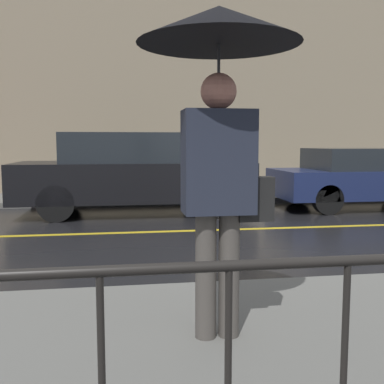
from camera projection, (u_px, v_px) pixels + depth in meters
ground_plane at (250, 229)px, 7.64m from camera, size 80.00×80.00×0.00m
sidewalk_far at (205, 197)px, 11.75m from camera, size 28.00×2.07×0.13m
lane_marking at (250, 229)px, 7.64m from camera, size 25.20×0.12×0.01m
building_storefront at (198, 70)px, 12.55m from camera, size 28.00×0.30×7.00m
pedestrian at (219, 82)px, 2.92m from camera, size 1.07×1.07×2.21m
car_black at (132, 173)px, 9.29m from camera, size 4.78×1.87×1.66m
car_navy at (364, 177)px, 10.09m from camera, size 4.08×1.79×1.34m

